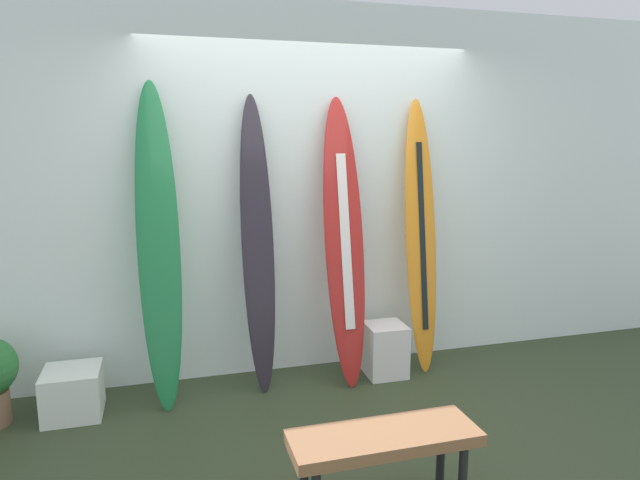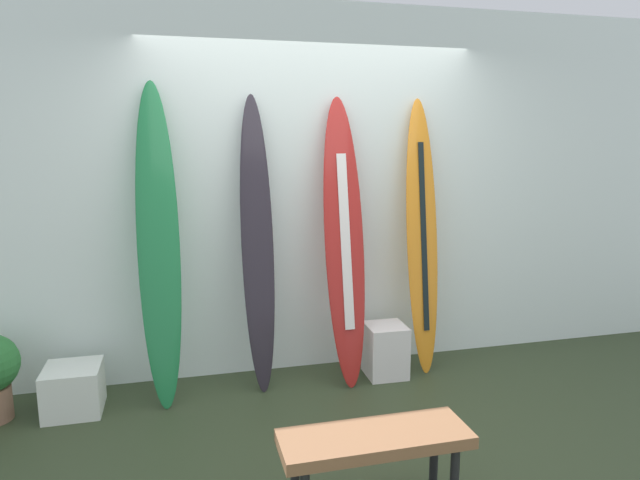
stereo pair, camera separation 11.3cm
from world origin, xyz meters
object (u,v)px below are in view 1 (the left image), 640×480
Objects in this scene: surfboard_charcoal at (258,244)px; bench at (384,444)px; surfboard_crimson at (344,243)px; display_block_center at (73,392)px; surfboard_sunset at (421,236)px; display_block_left at (385,350)px; surfboard_emerald at (159,245)px.

surfboard_charcoal is 1.79m from bench.
display_block_center is (-1.91, -0.09, -0.89)m from surfboard_crimson.
surfboard_charcoal reaches higher than surfboard_sunset.
display_block_left is 1.66m from bench.
display_block_center is (-2.55, -0.15, -0.90)m from surfboard_sunset.
bench is at bearing -78.77° from surfboard_charcoal.
surfboard_emerald is at bearing 179.88° from surfboard_crimson.
display_block_center is (-1.27, -0.13, -0.90)m from surfboard_charcoal.
surfboard_emerald is 1.04× the size of surfboard_crimson.
display_block_left is at bearing 0.98° from display_block_center.
surfboard_emerald is 2.00m from bench.
surfboard_charcoal is 1.29m from display_block_left.
surfboard_emerald is 1.96m from surfboard_sunset.
display_block_center is (-2.23, -0.04, -0.04)m from display_block_left.
surfboard_crimson is 0.65m from surfboard_sunset.
display_block_left is 1.11× the size of display_block_center.
surfboard_crimson is 2.11m from display_block_center.
surfboard_sunset reaches higher than display_block_left.
surfboard_charcoal is 1.57m from display_block_center.
display_block_center is at bearing -173.97° from surfboard_charcoal.
display_block_left is at bearing -1.87° from surfboard_emerald.
display_block_left reaches higher than display_block_center.
surfboard_emerald is 1.04× the size of surfboard_charcoal.
surfboard_emerald is 1.32m from surfboard_crimson.
display_block_center is 2.19m from bench.
surfboard_crimson reaches higher than display_block_left.
surfboard_sunset is (0.65, 0.06, 0.01)m from surfboard_crimson.
surfboard_charcoal is at bearing 101.23° from bench.
surfboard_crimson is 0.91m from display_block_left.
surfboard_charcoal is 1.00× the size of surfboard_crimson.
bench reaches higher than display_block_left.
display_block_center is 0.39× the size of bench.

